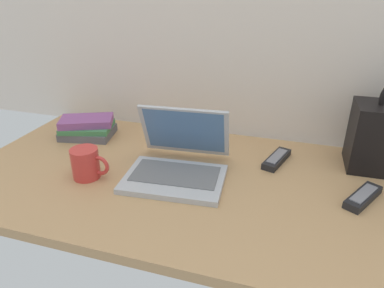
{
  "coord_description": "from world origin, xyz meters",
  "views": [
    {
      "loc": [
        0.23,
        -0.91,
        0.61
      ],
      "look_at": [
        -0.05,
        0.0,
        0.15
      ],
      "focal_mm": 32.38,
      "sensor_mm": 36.0,
      "label": 1
    }
  ],
  "objects_px": {
    "laptop": "(178,161)",
    "book_stack": "(87,127)",
    "remote_control_near": "(363,197)",
    "remote_control_far": "(277,159)",
    "coffee_mug": "(86,163)"
  },
  "relations": [
    {
      "from": "laptop",
      "to": "book_stack",
      "type": "height_order",
      "value": "laptop"
    },
    {
      "from": "coffee_mug",
      "to": "book_stack",
      "type": "relative_size",
      "value": 0.55
    },
    {
      "from": "remote_control_near",
      "to": "book_stack",
      "type": "xyz_separation_m",
      "value": [
        -1.01,
        0.16,
        0.03
      ]
    },
    {
      "from": "remote_control_far",
      "to": "book_stack",
      "type": "xyz_separation_m",
      "value": [
        -0.75,
        0.0,
        0.03
      ]
    },
    {
      "from": "laptop",
      "to": "coffee_mug",
      "type": "height_order",
      "value": "laptop"
    },
    {
      "from": "remote_control_near",
      "to": "book_stack",
      "type": "distance_m",
      "value": 1.02
    },
    {
      "from": "coffee_mug",
      "to": "remote_control_far",
      "type": "height_order",
      "value": "coffee_mug"
    },
    {
      "from": "laptop",
      "to": "remote_control_far",
      "type": "relative_size",
      "value": 1.97
    },
    {
      "from": "laptop",
      "to": "book_stack",
      "type": "xyz_separation_m",
      "value": [
        -0.45,
        0.18,
        -0.01
      ]
    },
    {
      "from": "laptop",
      "to": "remote_control_near",
      "type": "distance_m",
      "value": 0.56
    },
    {
      "from": "coffee_mug",
      "to": "remote_control_far",
      "type": "bearing_deg",
      "value": 26.23
    },
    {
      "from": "remote_control_near",
      "to": "remote_control_far",
      "type": "distance_m",
      "value": 0.3
    },
    {
      "from": "laptop",
      "to": "book_stack",
      "type": "distance_m",
      "value": 0.48
    },
    {
      "from": "coffee_mug",
      "to": "remote_control_near",
      "type": "relative_size",
      "value": 0.78
    },
    {
      "from": "remote_control_near",
      "to": "book_stack",
      "type": "height_order",
      "value": "book_stack"
    }
  ]
}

